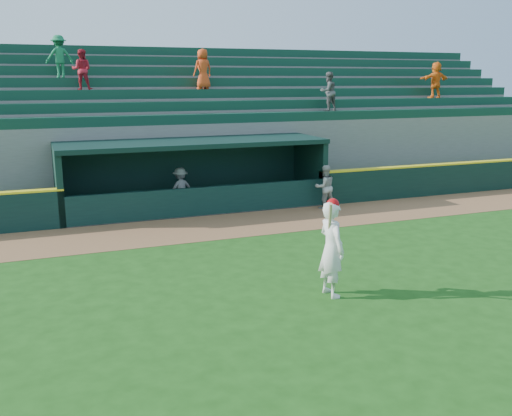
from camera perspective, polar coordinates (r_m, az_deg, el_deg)
name	(u,v)px	position (r m, az deg, el deg)	size (l,w,h in m)	color
ground	(280,275)	(13.74, 2.45, -6.68)	(120.00, 120.00, 0.00)	#184711
warning_track	(218,226)	(18.13, -3.80, -1.84)	(40.00, 3.00, 0.01)	brown
field_wall_right	(486,176)	(25.70, 21.98, 2.95)	(15.50, 0.30, 1.20)	black
wall_stripe_right	(487,161)	(25.61, 22.10, 4.34)	(15.50, 0.32, 0.06)	yellow
dugout_player_front	(325,187)	(20.65, 6.89, 2.11)	(0.76, 0.59, 1.57)	#A7A8A2
dugout_player_inside	(181,188)	(20.58, -7.55, 1.95)	(0.97, 0.56, 1.50)	#9B9B96
dugout	(192,170)	(20.78, -6.45, 3.79)	(9.40, 2.80, 2.46)	slate
stands	(163,131)	(25.06, -9.29, 7.63)	(34.50, 6.30, 7.46)	slate
batter_at_plate	(332,248)	(12.26, 7.56, -3.96)	(0.60, 0.85, 2.16)	silver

